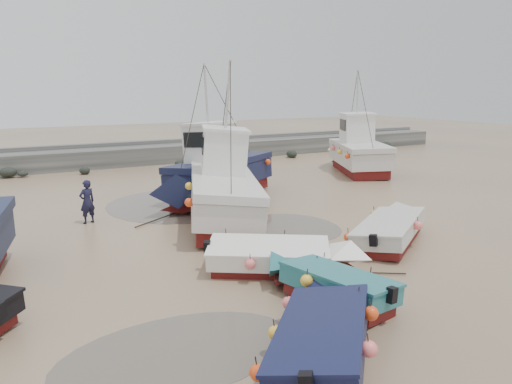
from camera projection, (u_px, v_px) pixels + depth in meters
ground at (256, 274)px, 14.20m from camera, size 120.00×120.00×0.00m
seawall at (92, 158)px, 32.82m from camera, size 60.00×4.92×1.50m
puddle_a at (177, 352)px, 10.00m from camera, size 4.97×4.97×0.01m
puddle_b at (292, 227)px, 18.94m from camera, size 3.50×3.50×0.01m
puddle_d at (177, 205)px, 22.52m from camera, size 6.23×6.23×0.01m
dinghy_1 at (329, 328)px, 9.84m from camera, size 4.65×4.83×1.43m
dinghy_2 at (326, 279)px, 12.29m from camera, size 2.06×5.00×1.43m
dinghy_3 at (394, 226)px, 17.13m from camera, size 5.91×4.32×1.43m
dinghy_5 at (281, 254)px, 14.21m from camera, size 5.12×3.81×1.43m
cabin_boat_1 at (220, 187)px, 19.77m from camera, size 5.35×9.97×6.22m
cabin_boat_2 at (216, 171)px, 23.28m from camera, size 8.61×6.08×6.22m
cabin_boat_3 at (358, 150)px, 31.21m from camera, size 5.43×8.77×6.22m
person at (89, 223)px, 19.48m from camera, size 0.72×0.59×1.72m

